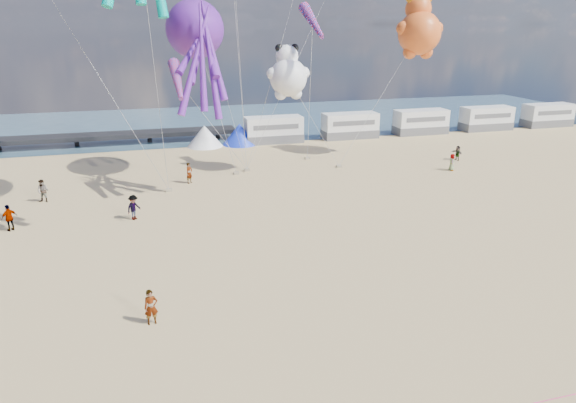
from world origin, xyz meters
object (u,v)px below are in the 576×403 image
at_px(standing_person, 151,307).
at_px(beachgoer_6, 452,162).
at_px(kite_octopus_purple, 195,29).
at_px(kite_teddy_orange, 419,33).
at_px(beachgoer_2, 134,207).
at_px(beachgoer_4, 457,153).
at_px(sandbag_c, 339,166).
at_px(windsock_mid, 313,22).
at_px(sandbag_e, 247,170).
at_px(beachgoer_5, 189,173).
at_px(beachgoer_7, 43,191).
at_px(tent_blue, 240,134).
at_px(sandbag_a, 169,190).
at_px(sandbag_b, 236,173).
at_px(windsock_right, 177,80).
at_px(motorhome_4, 547,115).
at_px(motorhome_2, 421,122).
at_px(kite_panda, 288,77).
at_px(sandbag_d, 307,158).
at_px(motorhome_1, 350,126).
at_px(beachgoer_3, 9,218).
at_px(motorhome_0, 274,130).
at_px(tent_white, 205,136).
at_px(motorhome_3, 486,118).

distance_m(standing_person, beachgoer_6, 34.05).
xyz_separation_m(kite_octopus_purple, kite_teddy_orange, (21.43, 1.20, -0.41)).
distance_m(beachgoer_2, beachgoer_4, 32.65).
relative_size(sandbag_c, windsock_mid, 0.09).
height_order(beachgoer_4, sandbag_e, beachgoer_4).
relative_size(beachgoer_5, beachgoer_7, 1.00).
bearing_deg(kite_octopus_purple, tent_blue, 73.49).
xyz_separation_m(beachgoer_4, sandbag_a, (-28.80, -2.80, -0.63)).
bearing_deg(kite_octopus_purple, sandbag_b, 4.47).
bearing_deg(windsock_right, motorhome_4, 18.62).
distance_m(motorhome_2, sandbag_b, 28.37).
relative_size(beachgoer_6, windsock_right, 0.35).
relative_size(sandbag_a, windsock_right, 0.11).
bearing_deg(sandbag_e, sandbag_a, -149.34).
xyz_separation_m(sandbag_a, kite_panda, (10.97, 2.63, 8.58)).
xyz_separation_m(motorhome_2, standing_person, (-33.59, -35.86, -0.64)).
bearing_deg(beachgoer_4, kite_teddy_orange, -129.12).
bearing_deg(standing_person, sandbag_d, 51.50).
bearing_deg(motorhome_4, motorhome_1, 180.00).
xyz_separation_m(sandbag_d, windsock_right, (-13.10, -9.79, 9.11)).
bearing_deg(beachgoer_3, sandbag_e, 171.24).
bearing_deg(sandbag_c, motorhome_4, 19.80).
xyz_separation_m(beachgoer_6, sandbag_b, (-19.84, 4.07, -0.68)).
bearing_deg(sandbag_c, motorhome_0, 105.29).
bearing_deg(sandbag_c, motorhome_2, 38.60).
xyz_separation_m(motorhome_0, tent_blue, (-4.00, 0.00, -0.30)).
xyz_separation_m(tent_white, beachgoer_4, (23.97, -13.02, -0.46)).
xyz_separation_m(beachgoer_4, beachgoer_7, (-38.26, -3.01, 0.16)).
relative_size(sandbag_c, kite_teddy_orange, 0.07).
xyz_separation_m(motorhome_3, sandbag_d, (-27.08, -8.65, -1.39)).
xyz_separation_m(kite_octopus_purple, kite_panda, (7.74, -1.18, -4.00)).
xyz_separation_m(tent_white, standing_person, (-6.59, -35.86, -0.34)).
bearing_deg(standing_person, kite_teddy_orange, 35.43).
bearing_deg(beachgoer_7, motorhome_0, 53.30).
relative_size(motorhome_0, kite_octopus_purple, 0.59).
xyz_separation_m(motorhome_2, sandbag_e, (-24.42, -11.43, -1.39)).
xyz_separation_m(motorhome_2, beachgoer_6, (-5.72, -16.29, -0.71)).
bearing_deg(kite_octopus_purple, sandbag_d, 25.43).
relative_size(beachgoer_2, beachgoer_6, 1.13).
bearing_deg(tent_blue, standing_person, -106.45).
bearing_deg(standing_person, beachgoer_7, 103.17).
bearing_deg(motorhome_4, motorhome_0, 180.00).
distance_m(beachgoer_2, beachgoer_3, 7.95).
distance_m(sandbag_c, sandbag_d, 4.29).
height_order(motorhome_0, sandbag_e, motorhome_0).
relative_size(motorhome_3, beachgoer_4, 4.44).
height_order(motorhome_4, tent_blue, motorhome_4).
height_order(tent_white, sandbag_b, tent_white).
bearing_deg(tent_white, motorhome_3, 0.00).
xyz_separation_m(sandbag_b, kite_panda, (4.71, -0.97, 8.58)).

